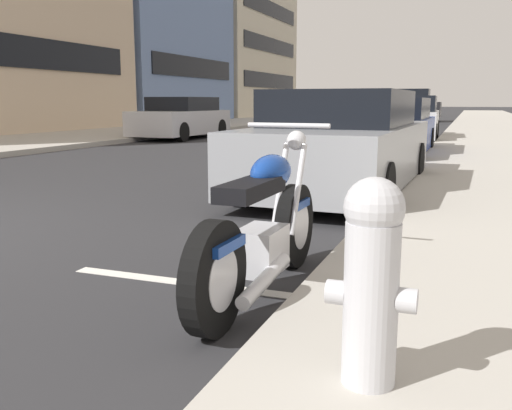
% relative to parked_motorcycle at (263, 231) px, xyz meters
% --- Properties ---
extents(sidewalk_far_curb, '(120.00, 5.00, 0.14)m').
position_rel_parked_motorcycle_xyz_m(sidewalk_far_curb, '(12.01, 11.18, -0.36)').
color(sidewalk_far_curb, '#ADA89E').
rests_on(sidewalk_far_curb, ground).
extents(parking_stall_stripe, '(0.12, 2.20, 0.01)m').
position_rel_parked_motorcycle_xyz_m(parking_stall_stripe, '(0.01, 0.40, -0.43)').
color(parking_stall_stripe, silver).
rests_on(parking_stall_stripe, ground).
extents(parked_motorcycle, '(2.07, 0.62, 1.12)m').
position_rel_parked_motorcycle_xyz_m(parked_motorcycle, '(0.00, 0.00, 0.00)').
color(parked_motorcycle, black).
rests_on(parked_motorcycle, ground).
extents(parked_car_across_street, '(4.71, 2.01, 1.42)m').
position_rel_parked_motorcycle_xyz_m(parked_car_across_street, '(4.44, 0.45, 0.24)').
color(parked_car_across_street, gray).
rests_on(parked_car_across_street, ground).
extents(parked_car_at_intersection, '(4.66, 1.87, 1.35)m').
position_rel_parked_motorcycle_xyz_m(parked_car_at_intersection, '(9.89, 0.56, 0.22)').
color(parked_car_at_intersection, navy).
rests_on(parked_car_at_intersection, ground).
extents(parked_car_mid_block, '(4.65, 2.02, 1.44)m').
position_rel_parked_motorcycle_xyz_m(parked_car_mid_block, '(15.60, 0.68, 0.26)').
color(parked_car_mid_block, silver).
rests_on(parked_car_mid_block, ground).
extents(crossing_truck, '(2.16, 5.17, 2.01)m').
position_rel_parked_motorcycle_xyz_m(crossing_truck, '(33.51, 3.15, 0.61)').
color(crossing_truck, black).
rests_on(crossing_truck, ground).
extents(car_opposite_curb, '(4.39, 1.86, 1.41)m').
position_rel_parked_motorcycle_xyz_m(car_opposite_curb, '(14.04, 8.13, 0.25)').
color(car_opposite_curb, silver).
rests_on(car_opposite_curb, ground).
extents(fire_hydrant, '(0.24, 0.36, 0.85)m').
position_rel_parked_motorcycle_xyz_m(fire_hydrant, '(-1.24, -0.91, 0.16)').
color(fire_hydrant, '#B7B7BC').
rests_on(fire_hydrant, sidewalk_near_curb).
extents(townhouse_near_left, '(13.44, 9.44, 12.80)m').
position_rel_parked_motorcycle_xyz_m(townhouse_near_left, '(38.67, 18.16, 5.97)').
color(townhouse_near_left, beige).
rests_on(townhouse_near_left, ground).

